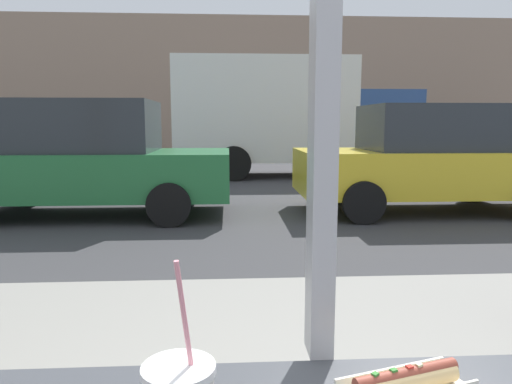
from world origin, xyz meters
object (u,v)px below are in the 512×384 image
object	(u,v)px
hotdog_tray_near	(406,382)
parked_car_green	(83,159)
parked_car_yellow	(429,159)
box_truck	(288,115)

from	to	relation	value
hotdog_tray_near	parked_car_green	xyz separation A→B (m)	(-2.63, 6.82, -0.09)
hotdog_tray_near	parked_car_yellow	size ratio (longest dim) A/B	0.06
parked_car_green	box_truck	bearing A→B (deg)	54.40
parked_car_green	hotdog_tray_near	bearing A→B (deg)	-68.94
hotdog_tray_near	parked_car_yellow	world-z (taller)	parked_car_yellow
hotdog_tray_near	box_truck	world-z (taller)	box_truck
parked_car_yellow	parked_car_green	bearing A→B (deg)	-180.00
parked_car_green	box_truck	xyz separation A→B (m)	(3.96, 5.54, 0.80)
hotdog_tray_near	parked_car_green	bearing A→B (deg)	111.06
box_truck	hotdog_tray_near	bearing A→B (deg)	-96.17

